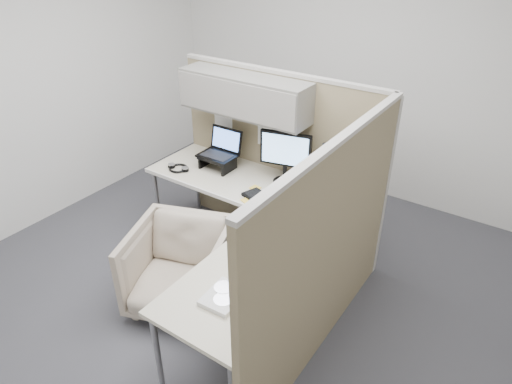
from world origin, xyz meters
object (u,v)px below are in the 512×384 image
Objects in this scene: monitor_left at (285,154)px; keyboard at (267,203)px; desk at (250,217)px; office_chair at (180,264)px.

monitor_left is 0.48m from keyboard.
keyboard is (0.04, 0.18, 0.05)m from desk.
office_chair is at bearing -119.64° from monitor_left.
monitor_left is at bearing 93.09° from desk.
desk is 2.65× the size of office_chair.
keyboard is at bearing 76.62° from desk.
desk is 0.65m from monitor_left.
monitor_left is (0.31, 1.04, 0.63)m from office_chair.
keyboard is (0.07, -0.39, -0.26)m from monitor_left.
office_chair is 1.25m from monitor_left.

